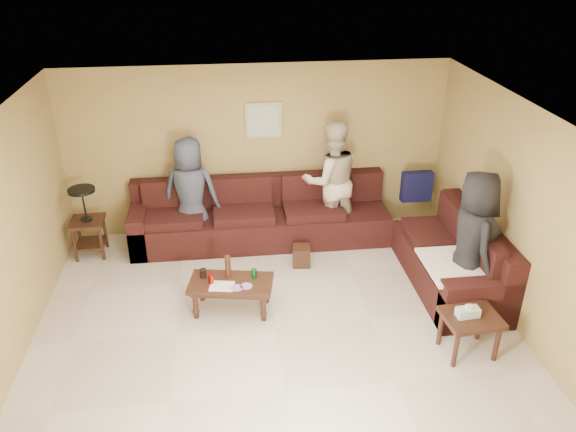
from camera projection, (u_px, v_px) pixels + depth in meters
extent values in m
plane|color=#BDAF9F|center=(275.00, 327.00, 6.52)|extent=(5.50, 5.50, 0.00)
cube|color=white|center=(273.00, 124.00, 5.40)|extent=(5.50, 5.00, 0.10)
cube|color=#9E844B|center=(257.00, 150.00, 8.15)|extent=(5.50, 0.10, 2.50)
cube|color=#9E844B|center=(311.00, 413.00, 3.74)|extent=(5.50, 0.10, 2.50)
cube|color=#9E844B|center=(3.00, 249.00, 5.65)|extent=(0.10, 5.00, 2.50)
cube|color=#9E844B|center=(520.00, 218.00, 6.24)|extent=(0.10, 5.00, 2.50)
cube|color=black|center=(261.00, 227.00, 8.22)|extent=(3.70, 0.90, 0.45)
cube|color=black|center=(259.00, 190.00, 8.31)|extent=(3.70, 0.24, 0.45)
cube|color=black|center=(140.00, 228.00, 8.00)|extent=(0.24, 0.90, 0.63)
cube|color=black|center=(449.00, 270.00, 7.19)|extent=(0.90, 2.00, 0.45)
cube|color=black|center=(479.00, 238.00, 7.02)|extent=(0.24, 2.00, 0.45)
cube|color=black|center=(479.00, 305.00, 6.37)|extent=(0.90, 0.24, 0.63)
cube|color=#101034|center=(417.00, 186.00, 8.23)|extent=(0.45, 0.14, 0.45)
cube|color=white|center=(467.00, 265.00, 6.63)|extent=(1.00, 0.85, 0.04)
cube|color=#341A11|center=(231.00, 283.00, 6.63)|extent=(1.05, 0.66, 0.05)
cube|color=#341A11|center=(231.00, 287.00, 6.66)|extent=(0.97, 0.58, 0.04)
cylinder|color=#341A11|center=(196.00, 305.00, 6.59)|extent=(0.06, 0.06, 0.36)
cylinder|color=#341A11|center=(264.00, 308.00, 6.55)|extent=(0.06, 0.06, 0.36)
cylinder|color=#341A11|center=(202.00, 288.00, 6.91)|extent=(0.06, 0.06, 0.36)
cylinder|color=#341A11|center=(266.00, 290.00, 6.87)|extent=(0.06, 0.06, 0.36)
cylinder|color=maroon|center=(211.00, 279.00, 6.57)|extent=(0.07, 0.07, 0.12)
cylinder|color=#157928|center=(254.00, 274.00, 6.66)|extent=(0.07, 0.07, 0.12)
cylinder|color=#371B0C|center=(228.00, 266.00, 6.66)|extent=(0.07, 0.07, 0.28)
cylinder|color=black|center=(203.00, 273.00, 6.68)|extent=(0.08, 0.08, 0.11)
cube|color=silver|center=(222.00, 286.00, 6.53)|extent=(0.31, 0.27, 0.00)
cylinder|color=#EB53A0|center=(237.00, 288.00, 6.50)|extent=(0.14, 0.14, 0.01)
cylinder|color=#EB53A0|center=(246.00, 286.00, 6.53)|extent=(0.14, 0.14, 0.01)
cube|color=#341A11|center=(87.00, 222.00, 7.74)|extent=(0.46, 0.46, 0.04)
cube|color=#341A11|center=(91.00, 243.00, 7.89)|extent=(0.40, 0.40, 0.03)
cylinder|color=#341A11|center=(75.00, 245.00, 7.67)|extent=(0.04, 0.04, 0.52)
cylinder|color=#341A11|center=(101.00, 243.00, 7.72)|extent=(0.04, 0.04, 0.52)
cylinder|color=#341A11|center=(79.00, 233.00, 7.99)|extent=(0.04, 0.04, 0.52)
cylinder|color=#341A11|center=(105.00, 231.00, 8.04)|extent=(0.04, 0.04, 0.52)
cylinder|color=black|center=(87.00, 219.00, 7.72)|extent=(0.16, 0.16, 0.03)
cylinder|color=black|center=(84.00, 204.00, 7.61)|extent=(0.03, 0.03, 0.43)
cylinder|color=black|center=(81.00, 190.00, 7.52)|extent=(0.36, 0.36, 0.04)
cube|color=#341A11|center=(471.00, 318.00, 5.93)|extent=(0.62, 0.53, 0.05)
cylinder|color=#341A11|center=(456.00, 349.00, 5.83)|extent=(0.05, 0.05, 0.46)
cylinder|color=#341A11|center=(497.00, 343.00, 5.92)|extent=(0.05, 0.05, 0.46)
cylinder|color=#341A11|center=(441.00, 327.00, 6.15)|extent=(0.05, 0.05, 0.46)
cylinder|color=#341A11|center=(480.00, 322.00, 6.23)|extent=(0.05, 0.05, 0.46)
cube|color=silver|center=(468.00, 312.00, 5.89)|extent=(0.25, 0.14, 0.10)
cube|color=silver|center=(469.00, 307.00, 5.85)|extent=(0.06, 0.04, 0.05)
cube|color=#341A11|center=(301.00, 256.00, 7.66)|extent=(0.26, 0.26, 0.28)
cube|color=tan|center=(264.00, 120.00, 7.94)|extent=(0.52, 0.03, 0.52)
cube|color=beige|center=(264.00, 121.00, 7.93)|extent=(0.44, 0.01, 0.44)
imported|color=#313745|center=(191.00, 193.00, 7.87)|extent=(0.88, 0.67, 1.62)
imported|color=beige|center=(331.00, 181.00, 8.07)|extent=(0.93, 0.76, 1.77)
imported|color=black|center=(472.00, 241.00, 6.55)|extent=(0.57, 0.86, 1.74)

